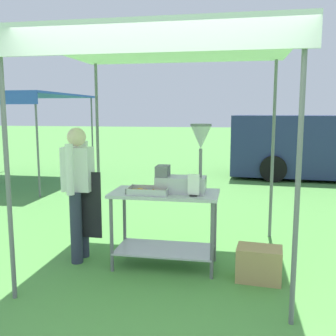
% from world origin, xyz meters
% --- Properties ---
extents(ground_plane, '(70.00, 70.00, 0.00)m').
position_xyz_m(ground_plane, '(0.00, 6.00, 0.00)').
color(ground_plane, '#519342').
extents(stall_canopy, '(2.79, 2.56, 2.54)m').
position_xyz_m(stall_canopy, '(-0.13, 1.40, 2.45)').
color(stall_canopy, slate).
rests_on(stall_canopy, ground).
extents(donut_cart, '(1.22, 0.61, 0.89)m').
position_xyz_m(donut_cart, '(-0.13, 1.30, 0.63)').
color(donut_cart, '#B7B7BC').
rests_on(donut_cart, ground).
extents(donut_tray, '(0.46, 0.27, 0.07)m').
position_xyz_m(donut_tray, '(-0.30, 1.18, 0.91)').
color(donut_tray, '#B7B7BC').
rests_on(donut_tray, donut_cart).
extents(donut_fryer, '(0.62, 0.28, 0.77)m').
position_xyz_m(donut_fryer, '(0.10, 1.32, 1.15)').
color(donut_fryer, '#B7B7BC').
rests_on(donut_fryer, donut_cart).
extents(menu_sign, '(0.13, 0.05, 0.24)m').
position_xyz_m(menu_sign, '(0.21, 1.14, 0.99)').
color(menu_sign, black).
rests_on(menu_sign, donut_cart).
extents(vendor, '(0.45, 0.53, 1.61)m').
position_xyz_m(vendor, '(-1.18, 1.32, 0.90)').
color(vendor, '#2D3347').
rests_on(vendor, ground).
extents(supply_crate, '(0.50, 0.36, 0.37)m').
position_xyz_m(supply_crate, '(0.93, 1.10, 0.18)').
color(supply_crate, tan).
rests_on(supply_crate, ground).
extents(neighbour_tent, '(3.01, 3.27, 2.22)m').
position_xyz_m(neighbour_tent, '(-4.82, 5.90, 2.15)').
color(neighbour_tent, slate).
rests_on(neighbour_tent, ground).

